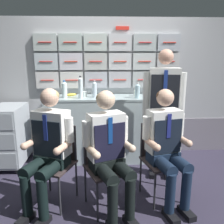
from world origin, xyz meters
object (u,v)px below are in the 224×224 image
Objects in this scene: crew_member_right at (109,148)px; snack_banana at (71,95)px; folding_chair_by_counter at (159,152)px; water_bottle_short at (64,90)px; service_trolley at (10,134)px; crew_member_by_counter at (167,143)px; coffee_cup_white at (84,94)px; folding_chair_left at (57,155)px; crew_member_left at (48,145)px; crew_member_standing at (163,104)px; folding_chair_right at (103,158)px.

crew_member_right reaches higher than snack_banana.
folding_chair_by_counter is 3.39× the size of water_bottle_short.
service_trolley is 2.14m from folding_chair_by_counter.
crew_member_by_counter reaches higher than coffee_cup_white.
coffee_cup_white is at bearing 10.97° from water_bottle_short.
folding_chair_left is 10.60× the size of coffee_cup_white.
crew_member_left is at bearing 170.23° from crew_member_right.
snack_banana reaches higher than folding_chair_by_counter.
snack_banana is (0.09, 1.26, 0.31)m from crew_member_left.
water_bottle_short is 1.45× the size of snack_banana.
folding_chair_by_counter is 1.62m from snack_banana.
crew_member_right is 5.05× the size of water_bottle_short.
service_trolley is 2.25m from crew_member_by_counter.
snack_banana is at bearing 16.27° from service_trolley.
folding_chair_left is 0.67× the size of crew_member_right.
folding_chair_by_counter is 1.43m from coffee_cup_white.
service_trolley is 0.53× the size of crew_member_standing.
coffee_cup_white is at bearing -20.21° from snack_banana.
crew_member_by_counter reaches higher than water_bottle_short.
crew_member_by_counter is (0.04, -0.16, 0.17)m from folding_chair_by_counter.
crew_member_by_counter is at bearing -41.85° from water_bottle_short.
folding_chair_left is at bearing -91.77° from snack_banana.
folding_chair_left is 1.44m from crew_member_standing.
crew_member_right is 0.63m from crew_member_by_counter.
folding_chair_right and folding_chair_by_counter have the same top height.
crew_member_by_counter is at bearing 12.64° from crew_member_right.
folding_chair_by_counter is 4.93× the size of snack_banana.
folding_chair_right is at bearing -143.58° from crew_member_standing.
crew_member_standing is at bearing -10.47° from service_trolley.
folding_chair_by_counter is at bearing 104.75° from crew_member_by_counter.
snack_banana is at bearing 88.23° from folding_chair_left.
folding_chair_left is at bearing 68.32° from crew_member_left.
coffee_cup_white reaches higher than snack_banana.
crew_member_by_counter reaches higher than snack_banana.
service_trolley is at bearing 157.46° from folding_chair_by_counter.
coffee_cup_white reaches higher than folding_chair_by_counter.
service_trolley is at bearing 141.46° from crew_member_right.
service_trolley is 3.56× the size of water_bottle_short.
crew_member_standing is at bearing -27.22° from snack_banana.
snack_banana is at bearing 85.76° from crew_member_left.
crew_member_by_counter is (2.01, -0.97, 0.21)m from service_trolley.
service_trolley is at bearing -163.73° from snack_banana.
crew_member_left is 7.40× the size of snack_banana.
folding_chair_right is (1.34, -0.96, 0.05)m from service_trolley.
water_bottle_short reaches higher than folding_chair_by_counter.
crew_member_right is at bearing -68.67° from snack_banana.
folding_chair_by_counter is at bearing -38.47° from water_bottle_short.
crew_member_left is 1.01× the size of crew_member_right.
crew_member_by_counter is (0.68, -0.01, 0.17)m from folding_chair_right.
crew_member_by_counter reaches higher than folding_chair_right.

